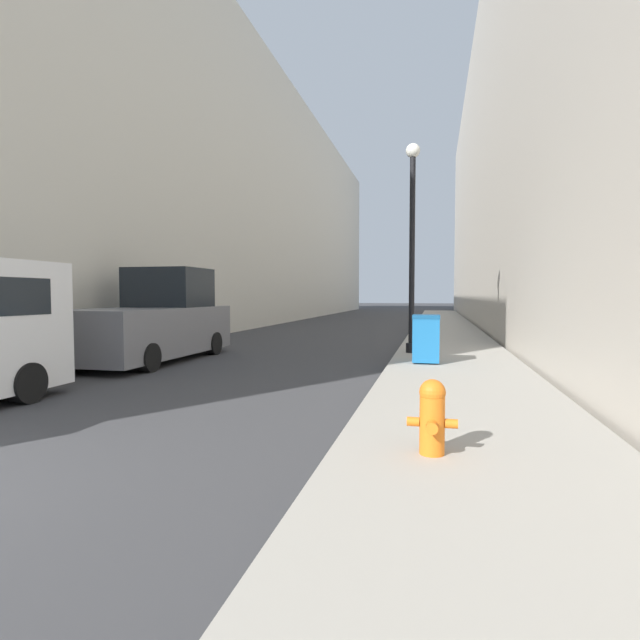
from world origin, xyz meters
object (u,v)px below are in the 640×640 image
lamppost (412,236)px  pickup_truck (155,322)px  trash_bin (426,338)px  fire_hydrant (432,415)px

lamppost → pickup_truck: lamppost is taller
trash_bin → pickup_truck: size_ratio=0.21×
fire_hydrant → lamppost: 9.04m
lamppost → trash_bin: bearing=-78.1°
fire_hydrant → pickup_truck: pickup_truck is taller
lamppost → fire_hydrant: bearing=-86.0°
trash_bin → lamppost: (-0.42, 2.00, 2.53)m
fire_hydrant → lamppost: lamppost is taller
trash_bin → lamppost: bearing=101.9°
fire_hydrant → trash_bin: trash_bin is taller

